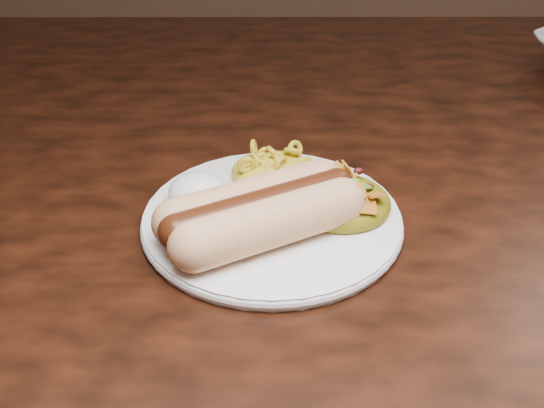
{
  "coord_description": "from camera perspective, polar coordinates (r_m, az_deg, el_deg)",
  "views": [
    {
      "loc": [
        -0.1,
        -0.6,
        1.06
      ],
      "look_at": [
        -0.1,
        -0.15,
        0.77
      ],
      "focal_mm": 42.0,
      "sensor_mm": 36.0,
      "label": 1
    }
  ],
  "objects": [
    {
      "name": "taco_salad",
      "position": [
        0.54,
        6.22,
        0.89
      ],
      "size": [
        0.09,
        0.08,
        0.04
      ],
      "rotation": [
        0.0,
        0.0,
        0.17
      ],
      "color": "#9F680E",
      "rests_on": "plate"
    },
    {
      "name": "mac_and_cheese",
      "position": [
        0.59,
        0.11,
        3.86
      ],
      "size": [
        0.1,
        0.09,
        0.03
      ],
      "primitive_type": "ellipsoid",
      "rotation": [
        0.0,
        0.0,
        -0.3
      ],
      "color": "gold",
      "rests_on": "plate"
    },
    {
      "name": "fork",
      "position": [
        0.56,
        -1.33,
        -0.5
      ],
      "size": [
        0.08,
        0.15,
        0.0
      ],
      "primitive_type": "cube",
      "rotation": [
        0.0,
        0.0,
        -0.42
      ],
      "color": "silver",
      "rests_on": "table"
    },
    {
      "name": "sour_cream",
      "position": [
        0.56,
        -6.73,
        1.75
      ],
      "size": [
        0.06,
        0.06,
        0.03
      ],
      "primitive_type": "ellipsoid",
      "rotation": [
        0.0,
        0.0,
        -0.3
      ],
      "color": "white",
      "rests_on": "plate"
    },
    {
      "name": "table",
      "position": [
        0.73,
        7.81,
        -1.11
      ],
      "size": [
        1.6,
        0.9,
        0.75
      ],
      "color": "#38150A",
      "rests_on": "floor"
    },
    {
      "name": "hotdog",
      "position": [
        0.51,
        -0.96,
        -0.62
      ],
      "size": [
        0.14,
        0.13,
        0.04
      ],
      "rotation": [
        0.0,
        0.0,
        0.49
      ],
      "color": "#E7B873",
      "rests_on": "plate"
    },
    {
      "name": "plate",
      "position": [
        0.55,
        -0.0,
        -1.39
      ],
      "size": [
        0.23,
        0.23,
        0.01
      ],
      "primitive_type": "cylinder",
      "rotation": [
        0.0,
        0.0,
        0.04
      ],
      "color": "white",
      "rests_on": "table"
    }
  ]
}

